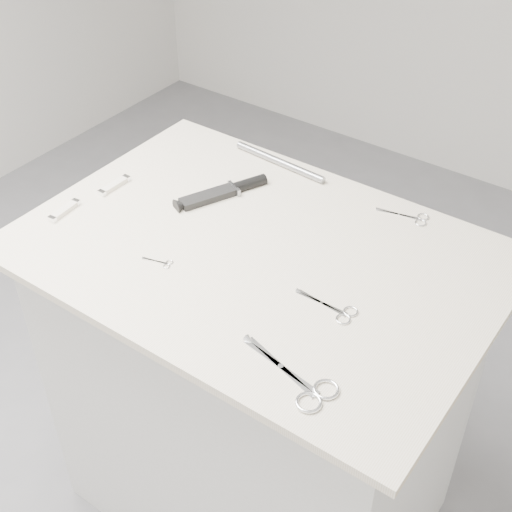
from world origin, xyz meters
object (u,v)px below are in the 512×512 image
Objects in this scene: pocket_knife_b at (114,185)px; plinth at (258,396)px; embroidery_scissors_a at (336,310)px; embroidery_scissors_b at (412,217)px; sheathed_knife at (227,191)px; large_shears at (304,385)px; metal_rail at (280,162)px; pocket_knife_a at (64,210)px; tiny_scissors at (161,263)px.

plinth is at bearing -88.46° from pocket_knife_b.
pocket_knife_b is at bearing 176.54° from embroidery_scissors_a.
sheathed_knife reaches higher than embroidery_scissors_b.
large_shears is 0.71m from metal_rail.
plinth is at bearing 149.98° from large_shears.
pocket_knife_a reaches higher than plinth.
pocket_knife_a is 0.53m from metal_rail.
tiny_scissors is 0.31m from pocket_knife_b.
embroidery_scissors_a is at bearing -99.63° from embroidery_scissors_b.
sheathed_knife reaches higher than plinth.
tiny_scissors is 0.25× the size of metal_rail.
large_shears is 1.58× the size of embroidery_scissors_a.
embroidery_scissors_a is 1.92× the size of tiny_scissors.
pocket_knife_b is (-0.23, -0.13, -0.00)m from sheathed_knife.
sheathed_knife reaches higher than tiny_scissors.
pocket_knife_a reaches higher than large_shears.
pocket_knife_a is (-0.65, -0.44, 0.00)m from embroidery_scissors_b.
pocket_knife_a is (-0.43, -0.14, 0.48)m from plinth.
tiny_scissors is (-0.35, -0.44, -0.00)m from embroidery_scissors_b.
tiny_scissors is at bearing -87.93° from metal_rail.
sheathed_knife is at bearing -98.95° from metal_rail.
metal_rail is at bearing 76.61° from tiny_scissors.
pocket_knife_b is (-0.41, -0.00, 0.48)m from plinth.
sheathed_knife is at bearing -169.87° from embroidery_scissors_b.
pocket_knife_b is at bearing -167.01° from embroidery_scissors_b.
metal_rail reaches higher than plinth.
pocket_knife_b reaches higher than tiny_scissors.
pocket_knife_b is at bearing -179.52° from plinth.
embroidery_scissors_a is at bearing -15.91° from plinth.
pocket_knife_b is (-0.69, 0.25, 0.00)m from large_shears.
embroidery_scissors_a is 0.36m from embroidery_scissors_b.
pocket_knife_a is at bearing 162.85° from tiny_scissors.
large_shears reaches higher than embroidery_scissors_b.
pocket_knife_b reaches higher than embroidery_scissors_b.
sheathed_knife is (-0.18, 0.13, 0.48)m from plinth.
metal_rail is (-0.43, 0.57, 0.01)m from large_shears.
metal_rail reaches higher than tiny_scissors.
metal_rail is (0.26, 0.31, 0.00)m from pocket_knife_b.
pocket_knife_a is at bearing -121.87° from metal_rail.
large_shears is at bearing -109.09° from pocket_knife_b.
metal_rail is at bearing -36.74° from pocket_knife_a.
embroidery_scissors_b is at bearing -2.28° from metal_rail.
embroidery_scissors_b is (-0.07, 0.55, -0.00)m from large_shears.
embroidery_scissors_b is 0.37m from metal_rail.
pocket_knife_a is at bearing -161.73° from plinth.
metal_rail is at bearing 140.11° from large_shears.
plinth is 0.63m from pocket_knife_b.
pocket_knife_b is 0.35× the size of metal_rail.
plinth is 13.45× the size of tiny_scissors.
plinth is 0.66m from pocket_knife_a.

